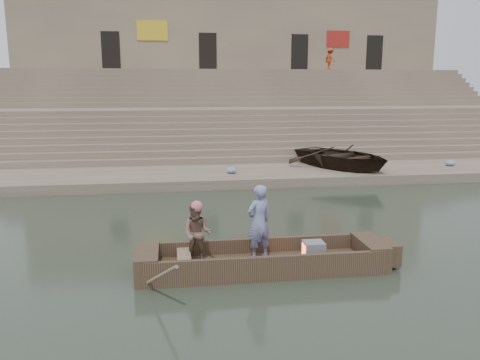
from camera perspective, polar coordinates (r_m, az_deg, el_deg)
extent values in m
plane|color=#263024|center=(14.00, 12.59, -6.13)|extent=(120.00, 120.00, 0.00)
cube|color=gray|center=(21.40, 5.06, 0.67)|extent=(32.00, 4.00, 0.40)
cube|color=gray|center=(28.51, 1.64, 5.79)|extent=(32.00, 3.00, 2.80)
cube|color=gray|center=(35.33, -0.32, 8.81)|extent=(32.00, 3.00, 5.20)
cube|color=gray|center=(23.53, 3.81, 2.03)|extent=(32.00, 0.50, 0.70)
cube|color=gray|center=(23.99, 3.57, 2.57)|extent=(32.00, 0.50, 1.00)
cube|color=gray|center=(24.46, 3.33, 3.09)|extent=(32.00, 0.50, 1.30)
cube|color=gray|center=(24.92, 3.11, 3.60)|extent=(32.00, 0.50, 1.60)
cube|color=gray|center=(25.39, 2.89, 4.08)|extent=(32.00, 0.50, 1.90)
cube|color=gray|center=(25.86, 2.68, 4.55)|extent=(32.00, 0.50, 2.20)
cube|color=gray|center=(26.33, 2.48, 5.00)|extent=(32.00, 0.50, 2.50)
cube|color=gray|center=(26.80, 2.28, 5.44)|extent=(32.00, 0.50, 2.80)
cube|color=gray|center=(30.22, 1.07, 6.39)|extent=(32.00, 0.50, 3.10)
cube|color=gray|center=(30.70, 0.92, 6.75)|extent=(32.00, 0.50, 3.40)
cube|color=gray|center=(31.18, 0.77, 7.10)|extent=(32.00, 0.50, 3.70)
cube|color=gray|center=(31.66, 0.63, 7.43)|extent=(32.00, 0.50, 4.00)
cube|color=gray|center=(32.14, 0.49, 7.76)|extent=(32.00, 0.50, 4.30)
cube|color=gray|center=(32.63, 0.36, 8.07)|extent=(32.00, 0.50, 4.60)
cube|color=gray|center=(33.12, 0.23, 8.38)|extent=(32.00, 0.50, 4.90)
cube|color=gray|center=(33.60, 0.10, 8.68)|extent=(32.00, 0.50, 5.20)
cube|color=gray|center=(39.29, -1.15, 13.43)|extent=(32.00, 5.00, 11.20)
cube|color=black|center=(36.83, -15.18, 14.75)|extent=(1.30, 0.18, 2.60)
cube|color=black|center=(36.71, -3.88, 15.12)|extent=(1.30, 0.18, 2.60)
cube|color=black|center=(37.90, 7.11, 14.94)|extent=(1.30, 0.18, 2.60)
cube|color=black|center=(39.89, 15.73, 14.43)|extent=(1.30, 0.18, 2.60)
cube|color=gold|center=(36.67, -10.43, 17.17)|extent=(2.20, 0.10, 1.40)
cube|color=maroon|center=(38.80, 11.63, 16.20)|extent=(1.80, 0.10, 1.20)
cube|color=brown|center=(10.96, 2.67, -10.21)|extent=(5.00, 1.30, 0.22)
cube|color=brown|center=(10.33, 3.34, -10.57)|extent=(5.20, 0.12, 0.56)
cube|color=brown|center=(11.47, 2.09, -8.30)|extent=(5.20, 0.12, 0.56)
cube|color=brown|center=(10.73, -11.02, -9.80)|extent=(0.50, 1.30, 0.60)
cube|color=brown|center=(11.63, 15.25, -8.33)|extent=(0.50, 1.30, 0.60)
cube|color=brown|center=(11.78, 17.06, -8.07)|extent=(0.35, 0.90, 0.50)
cube|color=#937A5B|center=(10.68, -6.70, -9.20)|extent=(0.30, 1.20, 0.08)
cylinder|color=#937A5B|center=(9.89, -10.37, -11.65)|extent=(1.03, 2.10, 1.36)
sphere|color=#D96B78|center=(10.47, -5.19, -3.18)|extent=(0.26, 0.26, 0.26)
imported|color=navy|center=(10.82, 2.25, -5.05)|extent=(0.74, 0.64, 1.72)
imported|color=#267357|center=(10.64, -5.14, -6.40)|extent=(0.78, 0.69, 1.36)
cube|color=slate|center=(11.13, 8.78, -8.29)|extent=(0.46, 0.42, 0.40)
cube|color=#E5593F|center=(11.07, 7.73, -8.37)|extent=(0.04, 0.34, 0.32)
imported|color=#2D2116|center=(22.31, 12.09, 2.77)|extent=(5.48, 6.10, 1.04)
imported|color=#9D391A|center=(36.00, 10.71, 14.03)|extent=(0.87, 1.13, 1.55)
ellipsoid|color=#3F5999|center=(21.76, 15.22, 1.38)|extent=(0.44, 0.44, 0.26)
ellipsoid|color=#3F5999|center=(20.48, -1.03, 1.18)|extent=(0.44, 0.44, 0.26)
ellipsoid|color=#3F5999|center=(24.47, 23.82, 1.87)|extent=(0.44, 0.44, 0.26)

